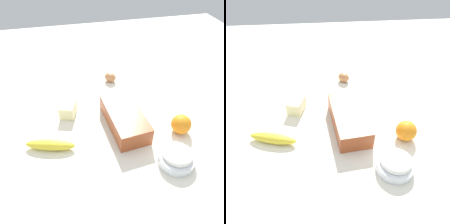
{
  "view_description": "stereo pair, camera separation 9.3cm",
  "coord_description": "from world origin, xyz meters",
  "views": [
    {
      "loc": [
        -0.67,
        0.16,
        0.66
      ],
      "look_at": [
        0.0,
        0.0,
        0.04
      ],
      "focal_mm": 34.56,
      "sensor_mm": 36.0,
      "label": 1
    },
    {
      "loc": [
        -0.69,
        0.07,
        0.66
      ],
      "look_at": [
        0.0,
        0.0,
        0.04
      ],
      "focal_mm": 34.56,
      "sensor_mm": 36.0,
      "label": 2
    }
  ],
  "objects": [
    {
      "name": "ground_plane",
      "position": [
        0.0,
        0.0,
        -0.01
      ],
      "size": [
        2.4,
        2.4,
        0.02
      ],
      "primitive_type": "cube",
      "color": "silver"
    },
    {
      "name": "loaf_pan",
      "position": [
        -0.05,
        -0.04,
        0.04
      ],
      "size": [
        0.29,
        0.16,
        0.08
      ],
      "rotation": [
        0.0,
        0.0,
        0.1
      ],
      "color": "#9E4723",
      "rests_on": "ground_plane"
    },
    {
      "name": "flour_bowl",
      "position": [
        -0.27,
        -0.17,
        0.03
      ],
      "size": [
        0.13,
        0.13,
        0.06
      ],
      "color": "white",
      "rests_on": "ground_plane"
    },
    {
      "name": "banana",
      "position": [
        -0.11,
        0.27,
        0.02
      ],
      "size": [
        0.09,
        0.19,
        0.04
      ],
      "primitive_type": "ellipsoid",
      "rotation": [
        0.0,
        0.0,
        1.3
      ],
      "color": "yellow",
      "rests_on": "ground_plane"
    },
    {
      "name": "orange_fruit",
      "position": [
        -0.14,
        -0.26,
        0.04
      ],
      "size": [
        0.08,
        0.08,
        0.08
      ],
      "primitive_type": "sphere",
      "color": "orange",
      "rests_on": "ground_plane"
    },
    {
      "name": "butter_block",
      "position": [
        0.08,
        0.18,
        0.03
      ],
      "size": [
        0.1,
        0.09,
        0.06
      ],
      "primitive_type": "cube",
      "rotation": [
        0.0,
        0.0,
        -0.29
      ],
      "color": "#F4EDB2",
      "rests_on": "ground_plane"
    },
    {
      "name": "egg_near_butter",
      "position": [
        0.29,
        -0.06,
        0.03
      ],
      "size": [
        0.08,
        0.08,
        0.05
      ],
      "primitive_type": "ellipsoid",
      "rotation": [
        0.0,
        1.57,
        0.83
      ],
      "color": "#B87D4B",
      "rests_on": "ground_plane"
    }
  ]
}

